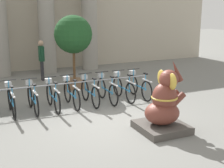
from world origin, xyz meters
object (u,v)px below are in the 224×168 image
object	(u,v)px
bicycle_4	(71,94)
bicycle_1	(11,101)
bicycle_5	(90,92)
bicycle_8	(139,86)
bicycle_7	(123,88)
bicycle_3	(53,96)
elephant_statue	(164,107)
person_pedestrian	(41,56)
potted_tree	(73,37)
bicycle_6	(107,90)
bicycle_2	(33,99)

from	to	relation	value
bicycle_4	bicycle_1	bearing A→B (deg)	-179.54
bicycle_5	bicycle_8	bearing A→B (deg)	0.30
bicycle_4	bicycle_7	world-z (taller)	same
bicycle_8	bicycle_3	bearing A→B (deg)	-179.16
bicycle_1	bicycle_7	xyz separation A→B (m)	(3.71, -0.00, 0.00)
bicycle_4	elephant_statue	bearing A→B (deg)	-62.41
person_pedestrian	bicycle_1	bearing A→B (deg)	-113.52
bicycle_5	bicycle_1	bearing A→B (deg)	179.76
person_pedestrian	potted_tree	xyz separation A→B (m)	(0.85, -1.94, 0.95)
bicycle_5	bicycle_6	world-z (taller)	same
bicycle_1	bicycle_4	bearing A→B (deg)	0.46
bicycle_8	bicycle_6	bearing A→B (deg)	179.77
bicycle_1	potted_tree	bearing A→B (deg)	39.56
bicycle_7	bicycle_4	bearing A→B (deg)	179.40
person_pedestrian	bicycle_3	bearing A→B (deg)	-97.64
bicycle_2	potted_tree	xyz separation A→B (m)	(2.03, 2.23, 1.59)
bicycle_6	potted_tree	world-z (taller)	potted_tree
person_pedestrian	bicycle_4	bearing A→B (deg)	-89.18
bicycle_2	bicycle_4	distance (m)	1.24
bicycle_2	bicycle_3	distance (m)	0.62
bicycle_1	bicycle_3	world-z (taller)	same
bicycle_6	elephant_statue	bearing A→B (deg)	-84.01
bicycle_1	bicycle_6	world-z (taller)	same
bicycle_6	potted_tree	xyz separation A→B (m)	(-0.44, 2.19, 1.59)
bicycle_5	bicycle_8	world-z (taller)	same
bicycle_2	person_pedestrian	world-z (taller)	person_pedestrian
bicycle_5	bicycle_7	size ratio (longest dim) A/B	1.00
elephant_statue	bicycle_5	bearing A→B (deg)	107.55
bicycle_8	person_pedestrian	world-z (taller)	person_pedestrian
bicycle_1	bicycle_2	size ratio (longest dim) A/B	1.00
bicycle_1	person_pedestrian	bearing A→B (deg)	66.48
bicycle_2	bicycle_7	distance (m)	3.10
bicycle_4	bicycle_3	bearing A→B (deg)	-174.40
bicycle_5	elephant_statue	distance (m)	3.09
bicycle_5	bicycle_7	xyz separation A→B (m)	(1.24, 0.01, 0.00)
bicycle_1	bicycle_3	distance (m)	1.24
bicycle_4	elephant_statue	world-z (taller)	elephant_statue
bicycle_8	potted_tree	world-z (taller)	potted_tree
potted_tree	person_pedestrian	bearing A→B (deg)	113.77
bicycle_2	elephant_statue	xyz separation A→B (m)	(2.79, -2.91, 0.21)
bicycle_8	elephant_statue	size ratio (longest dim) A/B	0.92
potted_tree	elephant_statue	bearing A→B (deg)	-81.67
bicycle_3	bicycle_5	bearing A→B (deg)	1.64
bicycle_3	bicycle_1	bearing A→B (deg)	177.88
bicycle_6	bicycle_4	bearing A→B (deg)	179.51
bicycle_5	elephant_statue	world-z (taller)	elephant_statue
bicycle_2	elephant_statue	distance (m)	4.03
bicycle_3	potted_tree	xyz separation A→B (m)	(1.41, 2.24, 1.59)
bicycle_7	elephant_statue	xyz separation A→B (m)	(-0.31, -2.94, 0.21)
bicycle_7	potted_tree	world-z (taller)	potted_tree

